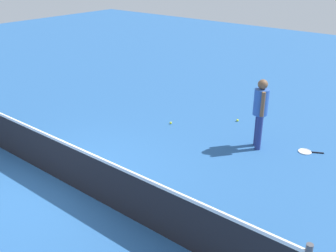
{
  "coord_description": "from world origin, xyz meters",
  "views": [
    {
      "loc": [
        -6.06,
        4.0,
        4.27
      ],
      "look_at": [
        -1.16,
        -1.98,
        0.9
      ],
      "focal_mm": 41.99,
      "sensor_mm": 36.0,
      "label": 1
    }
  ],
  "objects_px": {
    "tennis_ball_by_net": "(261,124)",
    "tennis_ball_midcourt": "(237,120)",
    "tennis_ball_baseline": "(171,123)",
    "player_near_side": "(260,108)",
    "tennis_racket_near_player": "(306,152)",
    "tennis_ball_near_player": "(59,140)"
  },
  "relations": [
    {
      "from": "tennis_ball_by_net",
      "to": "tennis_ball_midcourt",
      "type": "height_order",
      "value": "same"
    },
    {
      "from": "tennis_ball_baseline",
      "to": "player_near_side",
      "type": "bearing_deg",
      "value": -174.86
    },
    {
      "from": "tennis_racket_near_player",
      "to": "tennis_ball_midcourt",
      "type": "relative_size",
      "value": 9.03
    },
    {
      "from": "player_near_side",
      "to": "tennis_ball_near_player",
      "type": "height_order",
      "value": "player_near_side"
    },
    {
      "from": "tennis_ball_midcourt",
      "to": "tennis_ball_baseline",
      "type": "bearing_deg",
      "value": 45.0
    },
    {
      "from": "player_near_side",
      "to": "tennis_ball_by_net",
      "type": "xyz_separation_m",
      "value": [
        0.54,
        -1.29,
        -0.98
      ]
    },
    {
      "from": "tennis_ball_baseline",
      "to": "tennis_ball_midcourt",
      "type": "bearing_deg",
      "value": -135.0
    },
    {
      "from": "tennis_racket_near_player",
      "to": "tennis_ball_by_net",
      "type": "relative_size",
      "value": 9.03
    },
    {
      "from": "tennis_racket_near_player",
      "to": "tennis_ball_midcourt",
      "type": "xyz_separation_m",
      "value": [
        2.21,
        -0.61,
        0.02
      ]
    },
    {
      "from": "tennis_ball_near_player",
      "to": "tennis_ball_baseline",
      "type": "relative_size",
      "value": 1.0
    },
    {
      "from": "tennis_ball_by_net",
      "to": "tennis_ball_baseline",
      "type": "distance_m",
      "value": 2.47
    },
    {
      "from": "tennis_racket_near_player",
      "to": "tennis_ball_midcourt",
      "type": "bearing_deg",
      "value": -15.4
    },
    {
      "from": "player_near_side",
      "to": "tennis_ball_by_net",
      "type": "distance_m",
      "value": 1.7
    },
    {
      "from": "tennis_ball_near_player",
      "to": "tennis_ball_midcourt",
      "type": "relative_size",
      "value": 1.0
    },
    {
      "from": "tennis_racket_near_player",
      "to": "tennis_ball_by_net",
      "type": "bearing_deg",
      "value": -26.68
    },
    {
      "from": "tennis_ball_by_net",
      "to": "tennis_ball_baseline",
      "type": "xyz_separation_m",
      "value": [
        1.96,
        1.51,
        0.0
      ]
    },
    {
      "from": "tennis_racket_near_player",
      "to": "tennis_ball_by_net",
      "type": "height_order",
      "value": "tennis_ball_by_net"
    },
    {
      "from": "player_near_side",
      "to": "tennis_ball_baseline",
      "type": "xyz_separation_m",
      "value": [
        2.5,
        0.22,
        -0.98
      ]
    },
    {
      "from": "tennis_ball_by_net",
      "to": "tennis_ball_midcourt",
      "type": "bearing_deg",
      "value": 16.11
    },
    {
      "from": "tennis_ball_near_player",
      "to": "tennis_ball_baseline",
      "type": "bearing_deg",
      "value": -119.06
    },
    {
      "from": "tennis_ball_by_net",
      "to": "tennis_ball_near_player",
      "type": "bearing_deg",
      "value": 50.41
    },
    {
      "from": "player_near_side",
      "to": "tennis_racket_near_player",
      "type": "relative_size",
      "value": 2.85
    }
  ]
}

